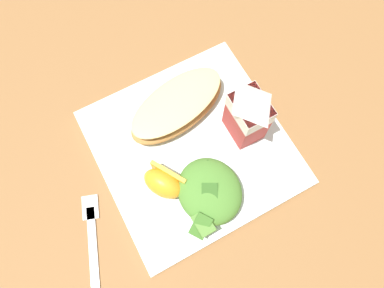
{
  "coord_description": "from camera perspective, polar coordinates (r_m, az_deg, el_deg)",
  "views": [
    {
      "loc": [
        0.15,
        -0.08,
        0.52
      ],
      "look_at": [
        0.0,
        0.0,
        0.03
      ],
      "focal_mm": 32.57,
      "sensor_mm": 36.0,
      "label": 1
    }
  ],
  "objects": [
    {
      "name": "milk_carton",
      "position": [
        0.5,
        9.23,
        4.95
      ],
      "size": [
        0.06,
        0.04,
        0.11
      ],
      "color": "#B7332D",
      "rests_on": "white_plate"
    },
    {
      "name": "white_plate",
      "position": [
        0.54,
        0.0,
        -0.61
      ],
      "size": [
        0.28,
        0.28,
        0.02
      ],
      "primitive_type": "cube",
      "color": "silver",
      "rests_on": "ground"
    },
    {
      "name": "cheesy_pizza_bread",
      "position": [
        0.54,
        -2.45,
        6.27
      ],
      "size": [
        0.11,
        0.18,
        0.04
      ],
      "color": "#B77F42",
      "rests_on": "white_plate"
    },
    {
      "name": "ground",
      "position": [
        0.55,
        0.0,
        -0.87
      ],
      "size": [
        3.0,
        3.0,
        0.0
      ],
      "primitive_type": "plane",
      "color": "olive"
    },
    {
      "name": "metal_fork",
      "position": [
        0.54,
        -15.93,
        -16.1
      ],
      "size": [
        0.18,
        0.08,
        0.01
      ],
      "color": "silver",
      "rests_on": "ground"
    },
    {
      "name": "orange_wedge_front",
      "position": [
        0.5,
        -4.68,
        -6.31
      ],
      "size": [
        0.07,
        0.06,
        0.04
      ],
      "color": "orange",
      "rests_on": "white_plate"
    },
    {
      "name": "green_salad_pile",
      "position": [
        0.5,
        2.89,
        -7.73
      ],
      "size": [
        0.11,
        0.1,
        0.04
      ],
      "color": "#4C8433",
      "rests_on": "white_plate"
    }
  ]
}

